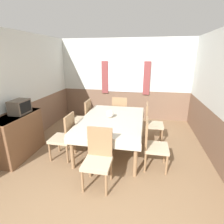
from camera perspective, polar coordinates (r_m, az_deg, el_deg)
name	(u,v)px	position (r m, az deg, el deg)	size (l,w,h in m)	color
wall_back	(125,80)	(5.87, 4.13, 10.42)	(4.60, 0.10, 2.60)	silver
wall_left	(22,90)	(4.61, -27.22, 6.36)	(0.05, 4.79, 2.60)	silver
wall_right	(222,98)	(3.91, 32.18, 3.81)	(0.05, 4.79, 2.60)	silver
dining_table	(112,123)	(3.93, 0.06, -3.46)	(1.37, 2.00, 0.74)	beige
chair_head_near	(98,156)	(2.94, -4.52, -14.25)	(0.44, 0.44, 0.97)	#93704C
chair_head_window	(120,112)	(5.08, 2.63, 0.03)	(0.44, 0.44, 0.97)	#93704C
chair_right_near	(152,143)	(3.40, 13.07, -9.92)	(0.44, 0.44, 0.97)	#93704C
chair_left_far	(84,117)	(4.71, -9.15, -1.64)	(0.44, 0.44, 0.97)	#93704C
chair_right_far	(151,122)	(4.45, 12.71, -3.07)	(0.44, 0.44, 0.97)	#93704C
chair_left_near	(65,135)	(3.74, -15.13, -7.40)	(0.44, 0.44, 0.97)	#93704C
sideboard	(19,136)	(4.19, -28.17, -6.79)	(0.46, 1.13, 0.92)	brown
tv	(20,107)	(4.06, -27.91, 1.50)	(0.29, 0.39, 0.29)	#51473D
vase	(110,114)	(3.92, -0.72, -0.61)	(0.17, 0.17, 0.17)	silver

